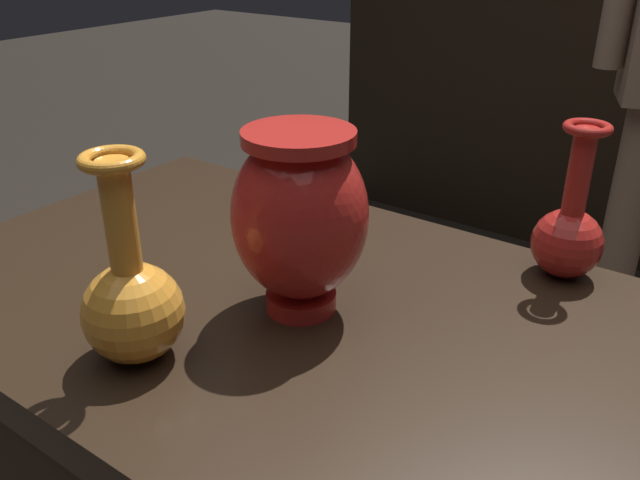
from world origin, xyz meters
TOP-DOWN VIEW (x-y plane):
  - vase_centerpiece at (-0.05, -0.01)m, footprint 0.16×0.16m
  - vase_tall_behind at (0.19, 0.27)m, footprint 0.09×0.09m
  - vase_left_accent at (-0.14, -0.19)m, footprint 0.11×0.11m

SIDE VIEW (x-z plane):
  - vase_tall_behind at x=0.19m, z-range 0.76..0.97m
  - vase_left_accent at x=-0.14m, z-range 0.75..0.99m
  - vase_centerpiece at x=-0.05m, z-range 0.81..1.04m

